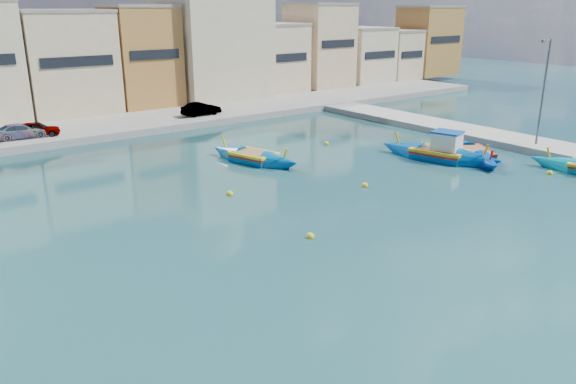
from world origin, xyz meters
name	(u,v)px	position (x,y,z in m)	size (l,w,h in m)	color
ground	(455,229)	(0.00, 0.00, 0.00)	(160.00, 160.00, 0.00)	#13303B
north_quay	(162,120)	(0.00, 32.00, 0.30)	(80.00, 8.00, 0.60)	gray
north_townhouses	(187,58)	(6.68, 39.36, 5.00)	(83.20, 7.87, 10.19)	#C7AF8A
church_block	(210,23)	(10.00, 40.00, 8.41)	(10.00, 10.00, 19.10)	#C5B593
quay_street_lamp	(543,92)	(17.44, 6.00, 4.34)	(1.18, 0.16, 8.00)	#595B60
parked_cars	(90,123)	(-7.00, 30.50, 1.18)	(19.26, 2.30, 1.20)	#4C1919
luzzu_blue_cabin	(439,154)	(9.72, 8.65, 0.38)	(4.56, 9.15, 3.15)	#0050A2
luzzu_cyan_mid	(474,155)	(11.96, 7.42, 0.25)	(6.10, 7.74, 2.38)	#0038A6
luzzu_green	(254,158)	(-0.85, 15.98, 0.26)	(3.96, 7.85, 2.40)	#005497
mooring_buoys	(392,190)	(1.92, 5.81, 0.08)	(18.97, 22.74, 0.36)	yellow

